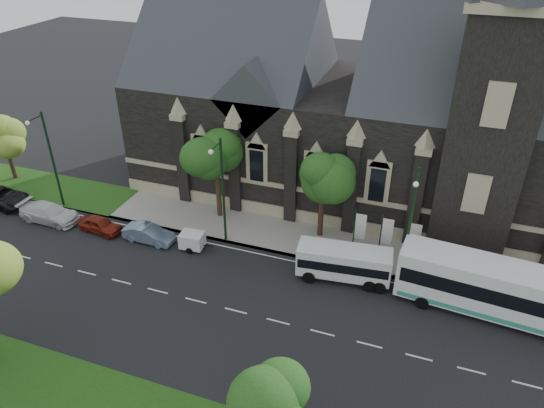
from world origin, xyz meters
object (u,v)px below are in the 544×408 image
at_px(street_lamp_far, 50,156).
at_px(sedan, 149,234).
at_px(car_far_red, 100,225).
at_px(tree_walk_right, 327,172).
at_px(car_far_black, 1,197).
at_px(tree_walk_far, 6,135).
at_px(car_far_white, 49,213).
at_px(street_lamp_mid, 222,187).
at_px(banner_flag_right, 412,239).
at_px(tree_walk_left, 220,156).
at_px(banner_flag_left, 358,229).
at_px(banner_flag_center, 385,234).
at_px(tree_park_east, 278,404).
at_px(street_lamp_near, 410,220).
at_px(shuttle_bus, 344,262).
at_px(tour_coach, 503,291).
at_px(box_trailer, 192,240).

bearing_deg(street_lamp_far, sedan, -10.72).
relative_size(sedan, car_far_red, 1.10).
bearing_deg(tree_walk_right, car_far_black, -170.15).
xyz_separation_m(tree_walk_far, car_far_white, (8.39, -5.23, -3.85)).
distance_m(street_lamp_mid, banner_flag_right, 14.67).
relative_size(tree_walk_left, street_lamp_mid, 0.85).
distance_m(tree_walk_right, car_far_white, 23.91).
height_order(tree_walk_far, banner_flag_left, tree_walk_far).
relative_size(banner_flag_center, car_far_red, 1.04).
height_order(tree_park_east, street_lamp_near, street_lamp_near).
height_order(shuttle_bus, sedan, shuttle_bus).
bearing_deg(tour_coach, tree_park_east, -119.82).
distance_m(banner_flag_right, shuttle_bus, 5.42).
distance_m(tree_walk_left, car_far_red, 11.46).
bearing_deg(tour_coach, tree_walk_far, 178.83).
distance_m(tree_walk_left, banner_flag_left, 12.66).
xyz_separation_m(tree_walk_far, banner_flag_right, (38.11, -1.18, -2.24)).
distance_m(tree_park_east, banner_flag_left, 18.46).
relative_size(tree_park_east, tree_walk_left, 0.82).
bearing_deg(street_lamp_far, car_far_red, -20.25).
bearing_deg(tree_walk_right, banner_flag_right, -13.60).
height_order(street_lamp_near, shuttle_bus, street_lamp_near).
relative_size(banner_flag_left, car_far_white, 0.75).
relative_size(car_far_red, car_far_black, 0.68).
relative_size(street_lamp_near, car_far_red, 2.34).
xyz_separation_m(box_trailer, car_far_white, (-13.43, -0.46, -0.03)).
bearing_deg(street_lamp_mid, banner_flag_right, 7.60).
height_order(tree_park_east, car_far_white, tree_park_east).
height_order(tree_park_east, shuttle_bus, tree_park_east).
relative_size(banner_flag_left, banner_flag_right, 1.00).
bearing_deg(car_far_red, tree_park_east, -119.54).
bearing_deg(tree_park_east, sedan, 137.82).
height_order(car_far_red, car_far_white, car_far_white).
xyz_separation_m(street_lamp_near, shuttle_bus, (-4.00, -1.29, -3.62)).
height_order(tree_walk_right, banner_flag_center, tree_walk_right).
distance_m(banner_flag_right, box_trailer, 16.77).
xyz_separation_m(banner_flag_right, tour_coach, (6.14, -3.53, -0.29)).
bearing_deg(car_far_white, banner_flag_center, -81.46).
height_order(tree_walk_right, car_far_red, tree_walk_right).
bearing_deg(box_trailer, car_far_black, 174.70).
bearing_deg(tree_walk_right, tree_walk_far, -179.01).
relative_size(street_lamp_mid, box_trailer, 3.36).
bearing_deg(tree_walk_far, shuttle_bus, -7.36).
bearing_deg(car_far_white, car_far_black, 82.79).
height_order(tree_walk_far, banner_flag_center, tree_walk_far).
distance_m(box_trailer, car_far_white, 13.43).
xyz_separation_m(banner_flag_left, banner_flag_center, (2.00, 0.00, 0.00)).
xyz_separation_m(street_lamp_far, banner_flag_right, (30.29, 1.91, -2.73)).
bearing_deg(street_lamp_mid, shuttle_bus, -7.34).
xyz_separation_m(street_lamp_near, sedan, (-19.81, -1.93, -4.41)).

